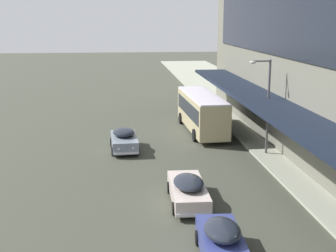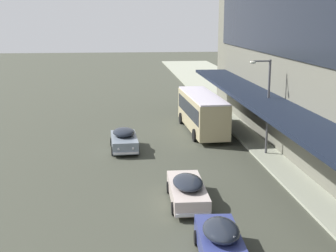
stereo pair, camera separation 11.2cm
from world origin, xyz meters
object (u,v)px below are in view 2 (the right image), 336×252
at_px(transit_bus_kerbside_front, 202,110).
at_px(sedan_trailing_near, 220,241).
at_px(street_lamp, 266,99).
at_px(sedan_oncoming_front, 187,190).
at_px(sedan_oncoming_rear, 124,140).

height_order(transit_bus_kerbside_front, sedan_trailing_near, transit_bus_kerbside_front).
bearing_deg(street_lamp, transit_bus_kerbside_front, 113.32).
bearing_deg(sedan_trailing_near, transit_bus_kerbside_front, 82.07).
xyz_separation_m(transit_bus_kerbside_front, sedan_trailing_near, (-3.00, -21.51, -1.03)).
bearing_deg(sedan_oncoming_front, transit_bus_kerbside_front, 77.41).
relative_size(transit_bus_kerbside_front, sedan_oncoming_front, 1.99).
relative_size(sedan_oncoming_front, street_lamp, 0.76).
xyz_separation_m(sedan_oncoming_rear, sedan_oncoming_front, (3.18, -10.51, -0.05)).
height_order(transit_bus_kerbside_front, sedan_oncoming_rear, transit_bus_kerbside_front).
distance_m(sedan_oncoming_front, sedan_trailing_near, 6.01).
height_order(transit_bus_kerbside_front, sedan_oncoming_front, transit_bus_kerbside_front).
bearing_deg(sedan_trailing_near, street_lamp, 66.48).
height_order(sedan_oncoming_front, street_lamp, street_lamp).
bearing_deg(street_lamp, sedan_oncoming_front, -129.06).
height_order(sedan_oncoming_rear, sedan_oncoming_front, sedan_oncoming_rear).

